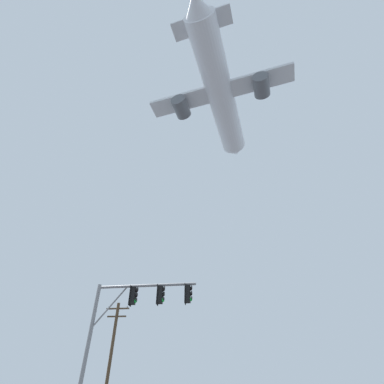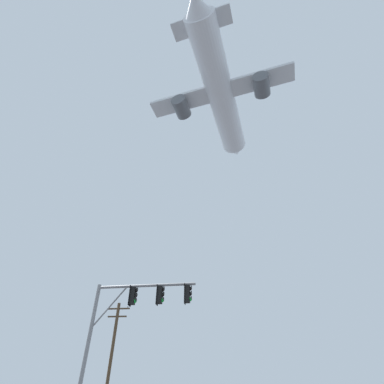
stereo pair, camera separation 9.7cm
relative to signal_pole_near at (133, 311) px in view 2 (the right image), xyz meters
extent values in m
cylinder|color=gray|center=(-2.13, 0.10, -1.73)|extent=(0.20, 0.20, 6.39)
cylinder|color=gray|center=(0.60, -0.03, 1.31)|extent=(5.48, 0.41, 0.15)
cylinder|color=gray|center=(-1.31, 0.06, 0.27)|extent=(1.71, 0.16, 2.14)
cube|color=black|center=(2.90, -0.14, 0.79)|extent=(0.27, 0.33, 0.90)
cylinder|color=black|center=(2.90, -0.14, 1.30)|extent=(0.05, 0.05, 0.12)
cube|color=black|center=(2.76, -0.13, 0.79)|extent=(0.05, 0.46, 1.04)
sphere|color=black|center=(3.04, -0.14, 1.06)|extent=(0.20, 0.20, 0.20)
cylinder|color=black|center=(3.11, -0.15, 1.12)|extent=(0.05, 0.21, 0.21)
sphere|color=black|center=(3.04, -0.14, 0.78)|extent=(0.20, 0.20, 0.20)
cylinder|color=black|center=(3.11, -0.15, 0.84)|extent=(0.05, 0.21, 0.21)
sphere|color=green|center=(3.04, -0.14, 0.50)|extent=(0.20, 0.20, 0.20)
cylinder|color=black|center=(3.11, -0.15, 0.56)|extent=(0.05, 0.21, 0.21)
cube|color=black|center=(1.39, -0.07, 0.79)|extent=(0.27, 0.33, 0.90)
cylinder|color=black|center=(1.39, -0.07, 1.30)|extent=(0.05, 0.05, 0.12)
cube|color=black|center=(1.25, -0.06, 0.79)|extent=(0.05, 0.46, 1.04)
sphere|color=black|center=(1.54, -0.07, 1.06)|extent=(0.20, 0.20, 0.20)
cylinder|color=black|center=(1.60, -0.08, 1.12)|extent=(0.05, 0.21, 0.21)
sphere|color=black|center=(1.54, -0.07, 0.78)|extent=(0.20, 0.20, 0.20)
cylinder|color=black|center=(1.60, -0.08, 0.84)|extent=(0.05, 0.21, 0.21)
sphere|color=green|center=(1.54, -0.07, 0.50)|extent=(0.20, 0.20, 0.20)
cylinder|color=black|center=(1.60, -0.08, 0.56)|extent=(0.05, 0.21, 0.21)
cube|color=black|center=(-0.11, 0.01, 0.79)|extent=(0.27, 0.33, 0.90)
cylinder|color=black|center=(-0.11, 0.01, 1.30)|extent=(0.05, 0.05, 0.12)
cube|color=black|center=(-0.25, 0.01, 0.79)|extent=(0.05, 0.46, 1.04)
sphere|color=black|center=(0.03, 0.00, 1.06)|extent=(0.20, 0.20, 0.20)
cylinder|color=black|center=(0.10, 0.00, 1.12)|extent=(0.05, 0.21, 0.21)
sphere|color=black|center=(0.03, 0.00, 0.78)|extent=(0.20, 0.20, 0.20)
cylinder|color=black|center=(0.10, 0.00, 0.84)|extent=(0.05, 0.21, 0.21)
sphere|color=green|center=(0.03, 0.00, 0.50)|extent=(0.20, 0.20, 0.20)
cylinder|color=black|center=(0.10, 0.00, 0.56)|extent=(0.05, 0.21, 0.21)
cylinder|color=brown|center=(-4.86, 12.11, -0.64)|extent=(0.28, 0.28, 8.57)
cube|color=brown|center=(-4.86, 12.11, 3.14)|extent=(2.20, 0.12, 0.12)
cube|color=brown|center=(-4.86, 12.11, 2.44)|extent=(1.80, 0.12, 0.12)
cylinder|color=gray|center=(-5.76, 12.11, 3.26)|extent=(0.10, 0.10, 0.18)
cylinder|color=gray|center=(-3.96, 12.11, 3.26)|extent=(0.10, 0.10, 0.18)
cylinder|color=white|center=(6.75, 10.83, 34.84)|extent=(9.55, 23.82, 4.18)
cone|color=white|center=(9.80, 23.52, 34.84)|extent=(4.53, 3.72, 3.97)
cone|color=white|center=(3.73, -1.74, 34.84)|extent=(4.06, 3.37, 3.55)
cube|color=silver|center=(6.60, 10.20, 34.22)|extent=(22.25, 7.97, 0.47)
cylinder|color=#595B60|center=(0.56, 11.65, 32.96)|extent=(3.02, 3.59, 2.35)
cylinder|color=#595B60|center=(12.64, 8.74, 32.96)|extent=(3.02, 3.59, 2.35)
cube|color=#0C5933|center=(4.38, 0.93, 37.19)|extent=(1.16, 3.63, 4.96)
cube|color=silver|center=(4.31, 0.68, 35.23)|extent=(8.16, 4.11, 0.26)
camera|label=1|loc=(4.20, -15.25, -3.65)|focal=25.97mm
camera|label=2|loc=(4.29, -15.24, -3.65)|focal=25.97mm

